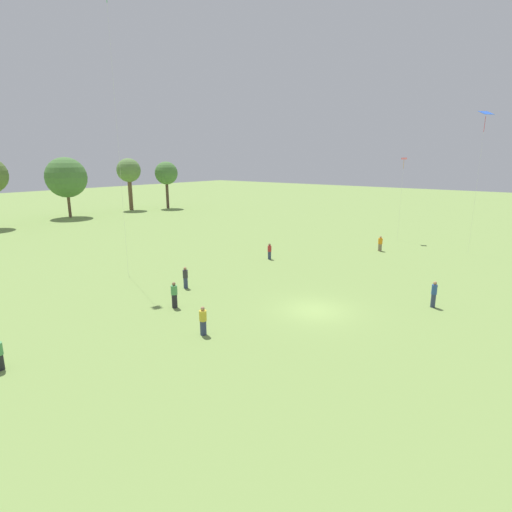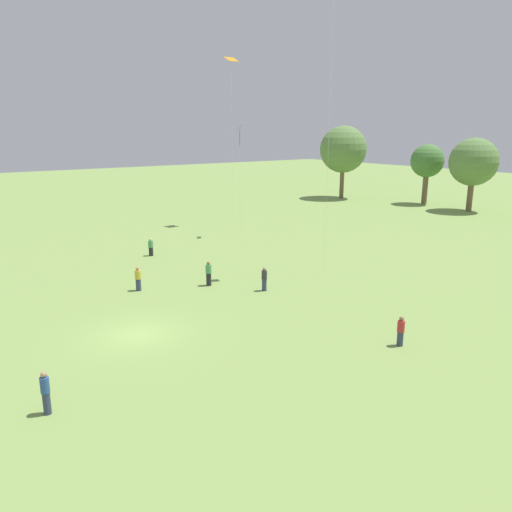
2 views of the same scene
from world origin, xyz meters
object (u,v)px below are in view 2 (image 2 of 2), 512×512
person_7 (401,331)px  person_3 (209,274)px  person_1 (264,279)px  person_5 (151,247)px  person_6 (138,279)px  kite_0 (231,65)px  kite_4 (240,132)px  person_4 (46,393)px  kite_3 (333,8)px

person_7 → person_3: bearing=108.0°
person_1 → person_5: person_1 is taller
person_5 → person_6: 10.02m
person_6 → kite_0: size_ratio=0.09×
person_3 → person_5: (-10.62, 0.28, -0.10)m
person_1 → person_6: size_ratio=1.00×
person_7 → kite_4: size_ratio=0.14×
person_4 → kite_0: 44.86m
person_3 → kite_0: (-19.32, 14.76, 17.02)m
person_5 → person_7: 25.58m
person_4 → person_3: bearing=56.9°
person_4 → kite_4: bearing=62.1°
person_4 → person_7: size_ratio=1.13×
person_3 → kite_4: 20.17m
person_4 → person_5: person_4 is taller
person_5 → person_4: bearing=101.6°
person_7 → kite_0: bearing=78.0°
person_7 → kite_4: bearing=79.7°
person_5 → person_6: bearing=105.8°
person_5 → person_7: person_7 is taller
person_3 → person_6: person_3 is taller
person_6 → person_7: bearing=99.4°
person_3 → person_7: bearing=-19.2°
person_1 → person_3: size_ratio=0.95×
kite_4 → person_6: bearing=22.9°
person_5 → person_7: bearing=140.7°
person_7 → kite_0: (-34.15, 11.95, 17.10)m
kite_0 → kite_4: size_ratio=1.63×
kite_0 → person_5: bearing=-103.6°
person_7 → kite_4: 31.00m
person_1 → person_4: size_ratio=0.93×
kite_0 → person_1: bearing=-73.0°
person_3 → kite_3: size_ratio=0.08×
kite_0 → person_7: bearing=-63.9°
kite_0 → kite_4: 9.94m
person_1 → kite_0: bearing=-142.2°
person_3 → kite_3: bearing=43.9°
person_1 → person_4: bearing=0.7°
person_6 → kite_3: bearing=147.2°
person_6 → kite_0: (-17.45, 19.37, 17.07)m
person_1 → kite_0: kite_0 is taller
kite_3 → kite_4: bearing=52.4°
person_5 → kite_4: bearing=-122.4°
person_5 → kite_0: 24.06m
person_4 → kite_4: kite_4 is taller
person_1 → person_3: bearing=-76.4°
person_1 → person_6: (-5.19, -7.15, -0.01)m
person_5 → kite_3: kite_3 is taller
kite_4 → person_7: bearing=60.6°
person_1 → kite_3: size_ratio=0.08×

